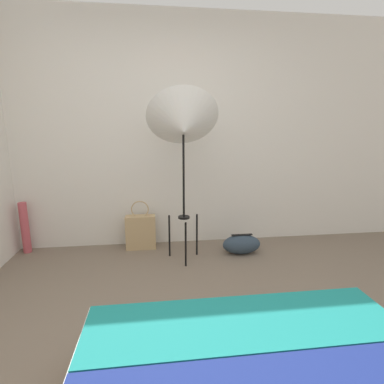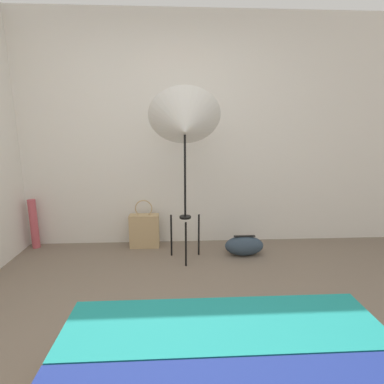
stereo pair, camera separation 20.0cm
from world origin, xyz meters
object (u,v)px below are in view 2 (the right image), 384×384
Objects in this scene: tote_bag at (144,230)px; duffel_bag at (244,246)px; paper_roll at (34,224)px; photo_umbrella at (185,125)px.

tote_bag is 1.15m from duffel_bag.
tote_bag reaches higher than duffel_bag.
duffel_bag is at bearing -14.43° from tote_bag.
tote_bag is 0.99× the size of paper_roll.
tote_bag is 1.26m from paper_roll.
paper_roll is (-1.72, 0.39, -1.10)m from photo_umbrella.
tote_bag is at bearing 165.57° from duffel_bag.
photo_umbrella is 4.15× the size of duffel_bag.
paper_roll reaches higher than duffel_bag.
paper_roll is (-1.26, 0.05, 0.08)m from tote_bag.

